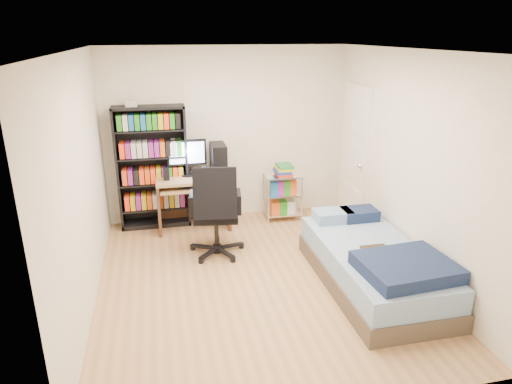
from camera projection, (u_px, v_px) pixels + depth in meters
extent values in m
cube|color=tan|center=(257.00, 280.00, 5.21)|extent=(3.50, 4.00, 0.04)
cube|color=white|center=(257.00, 48.00, 4.37)|extent=(3.50, 4.00, 0.04)
cube|color=white|center=(227.00, 135.00, 6.65)|extent=(3.50, 0.04, 2.50)
cube|color=white|center=(325.00, 265.00, 2.93)|extent=(3.50, 0.04, 2.50)
cube|color=white|center=(79.00, 186.00, 4.43)|extent=(0.04, 4.00, 2.50)
cube|color=white|center=(409.00, 164.00, 5.15)|extent=(0.04, 4.00, 2.50)
cube|color=black|center=(153.00, 168.00, 6.39)|extent=(0.97, 0.32, 1.73)
cube|color=black|center=(156.00, 207.00, 6.59)|extent=(0.91, 0.30, 0.02)
cube|color=#CE511B|center=(155.00, 199.00, 6.54)|extent=(0.84, 0.26, 0.21)
cube|color=black|center=(154.00, 182.00, 6.47)|extent=(0.91, 0.30, 0.02)
cube|color=#175BA1|center=(153.00, 174.00, 6.41)|extent=(0.84, 0.26, 0.21)
cube|color=black|center=(152.00, 157.00, 6.34)|extent=(0.91, 0.30, 0.02)
cube|color=gold|center=(151.00, 148.00, 6.29)|extent=(0.84, 0.26, 0.21)
cube|color=black|center=(150.00, 130.00, 6.22)|extent=(0.91, 0.30, 0.02)
cube|color=#257E1B|center=(149.00, 121.00, 6.16)|extent=(0.84, 0.26, 0.21)
cube|color=silver|center=(131.00, 104.00, 6.05)|extent=(0.15, 0.14, 0.07)
cube|color=#A68755|center=(192.00, 179.00, 6.36)|extent=(1.00, 0.55, 0.04)
cube|color=#38271E|center=(159.00, 206.00, 6.38)|extent=(0.04, 0.55, 0.71)
cube|color=#38271E|center=(227.00, 201.00, 6.58)|extent=(0.04, 0.55, 0.71)
cube|color=#38271E|center=(192.00, 196.00, 6.71)|extent=(0.96, 0.03, 0.65)
cube|color=#A68755|center=(193.00, 187.00, 6.32)|extent=(0.90, 0.45, 0.03)
cube|color=black|center=(193.00, 186.00, 6.29)|extent=(0.44, 0.15, 0.03)
cube|color=black|center=(187.00, 152.00, 6.33)|extent=(0.54, 0.05, 0.36)
cube|color=#C9D8FB|center=(187.00, 153.00, 6.31)|extent=(0.48, 0.01, 0.30)
cube|color=black|center=(218.00, 159.00, 6.40)|extent=(0.20, 0.42, 0.44)
cube|color=black|center=(166.00, 174.00, 6.21)|extent=(0.08, 0.08, 0.17)
cube|color=black|center=(205.00, 173.00, 6.27)|extent=(0.08, 0.08, 0.17)
cylinder|color=black|center=(217.00, 231.00, 5.73)|extent=(0.06, 0.06, 0.42)
cube|color=black|center=(216.00, 214.00, 5.66)|extent=(0.60, 0.60, 0.09)
cube|color=black|center=(215.00, 193.00, 5.31)|extent=(0.53, 0.23, 0.62)
cube|color=black|center=(192.00, 203.00, 5.58)|extent=(0.09, 0.34, 0.24)
cube|color=black|center=(239.00, 201.00, 5.63)|extent=(0.09, 0.34, 0.24)
cylinder|color=white|center=(269.00, 202.00, 6.58)|extent=(0.02, 0.02, 0.69)
cylinder|color=white|center=(302.00, 200.00, 6.67)|extent=(0.02, 0.02, 0.69)
cylinder|color=white|center=(263.00, 194.00, 6.91)|extent=(0.02, 0.02, 0.69)
cylinder|color=white|center=(295.00, 192.00, 7.00)|extent=(0.02, 0.02, 0.69)
cube|color=white|center=(282.00, 212.00, 6.87)|extent=(0.51, 0.36, 0.02)
cube|color=white|center=(282.00, 194.00, 6.78)|extent=(0.51, 0.36, 0.02)
cube|color=white|center=(283.00, 175.00, 6.68)|extent=(0.51, 0.36, 0.02)
cube|color=#A03016|center=(283.00, 170.00, 6.65)|extent=(0.22, 0.28, 0.16)
cube|color=#4F443A|center=(371.00, 277.00, 5.05)|extent=(1.03, 2.05, 0.21)
cube|color=#89AACD|center=(373.00, 258.00, 4.98)|extent=(0.99, 2.01, 0.25)
cube|color=#152244|center=(406.00, 268.00, 4.41)|extent=(0.92, 0.78, 0.14)
cube|color=#A3C6E7|center=(333.00, 216.00, 5.64)|extent=(0.46, 0.31, 0.13)
cube|color=#152244|center=(359.00, 214.00, 5.69)|extent=(0.43, 0.31, 0.13)
cube|color=#422B15|center=(376.00, 250.00, 4.89)|extent=(0.29, 0.23, 0.02)
cube|color=white|center=(354.00, 156.00, 6.47)|extent=(0.05, 0.80, 2.00)
sphere|color=silver|center=(360.00, 166.00, 6.18)|extent=(0.08, 0.08, 0.08)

